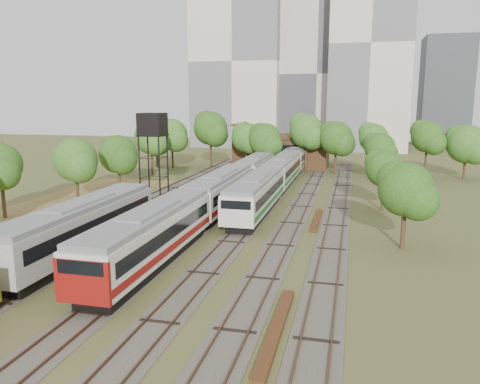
# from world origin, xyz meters

# --- Properties ---
(ground) EXTENTS (240.00, 240.00, 0.00)m
(ground) POSITION_xyz_m (0.00, 0.00, 0.00)
(ground) COLOR #475123
(ground) RESTS_ON ground
(dry_grass_patch) EXTENTS (14.00, 60.00, 0.04)m
(dry_grass_patch) POSITION_xyz_m (-18.00, 8.00, 0.02)
(dry_grass_patch) COLOR brown
(dry_grass_patch) RESTS_ON ground
(tracks) EXTENTS (24.60, 80.00, 0.19)m
(tracks) POSITION_xyz_m (-0.67, 25.00, 0.04)
(tracks) COLOR #4C473D
(tracks) RESTS_ON ground
(railcar_red_set) EXTENTS (3.17, 34.58, 3.93)m
(railcar_red_set) POSITION_xyz_m (-2.00, 12.53, 2.08)
(railcar_red_set) COLOR black
(railcar_red_set) RESTS_ON ground
(railcar_green_set) EXTENTS (3.10, 52.08, 3.84)m
(railcar_green_set) POSITION_xyz_m (2.00, 37.94, 2.03)
(railcar_green_set) COLOR black
(railcar_green_set) RESTS_ON ground
(railcar_rear) EXTENTS (2.98, 16.07, 3.68)m
(railcar_rear) POSITION_xyz_m (-2.00, 39.78, 1.95)
(railcar_rear) COLOR black
(railcar_rear) RESTS_ON ground
(old_grey_coach) EXTENTS (3.19, 18.00, 3.95)m
(old_grey_coach) POSITION_xyz_m (-8.00, 4.85, 2.16)
(old_grey_coach) COLOR black
(old_grey_coach) RESTS_ON ground
(water_tower) EXTENTS (2.89, 2.89, 10.03)m
(water_tower) POSITION_xyz_m (-11.50, 25.87, 8.45)
(water_tower) COLOR black
(water_tower) RESTS_ON ground
(rail_pile_near) EXTENTS (0.63, 9.41, 0.31)m
(rail_pile_near) POSITION_xyz_m (8.00, -3.69, 0.16)
(rail_pile_near) COLOR #522F17
(rail_pile_near) RESTS_ON ground
(rail_pile_far) EXTENTS (0.53, 8.50, 0.28)m
(rail_pile_far) POSITION_xyz_m (8.20, 19.08, 0.14)
(rail_pile_far) COLOR #522F17
(rail_pile_far) RESTS_ON ground
(maintenance_shed) EXTENTS (16.45, 11.55, 7.58)m
(maintenance_shed) POSITION_xyz_m (-1.00, 57.98, 2.91)
(maintenance_shed) COLOR #3D2116
(maintenance_shed) RESTS_ON ground
(tree_band_left) EXTENTS (8.24, 62.62, 8.45)m
(tree_band_left) POSITION_xyz_m (-20.10, 24.15, 5.14)
(tree_band_left) COLOR #382616
(tree_band_left) RESTS_ON ground
(tree_band_far) EXTENTS (51.93, 10.25, 9.72)m
(tree_band_far) POSITION_xyz_m (2.93, 50.31, 5.94)
(tree_band_far) COLOR #382616
(tree_band_far) RESTS_ON ground
(tree_band_right) EXTENTS (4.83, 36.90, 6.98)m
(tree_band_right) POSITION_xyz_m (14.98, 28.16, 4.66)
(tree_band_right) COLOR #382616
(tree_band_right) RESTS_ON ground
(tower_left) EXTENTS (22.00, 16.00, 42.00)m
(tower_left) POSITION_xyz_m (-18.00, 95.00, 21.00)
(tower_left) COLOR beige
(tower_left) RESTS_ON ground
(tower_centre) EXTENTS (20.00, 18.00, 36.00)m
(tower_centre) POSITION_xyz_m (2.00, 100.00, 18.00)
(tower_centre) COLOR #BAB5A8
(tower_centre) RESTS_ON ground
(tower_right) EXTENTS (18.00, 16.00, 48.00)m
(tower_right) POSITION_xyz_m (14.00, 92.00, 24.00)
(tower_right) COLOR beige
(tower_right) RESTS_ON ground
(tower_far_right) EXTENTS (12.00, 12.00, 28.00)m
(tower_far_right) POSITION_xyz_m (34.00, 110.00, 14.00)
(tower_far_right) COLOR #3C3F43
(tower_far_right) RESTS_ON ground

